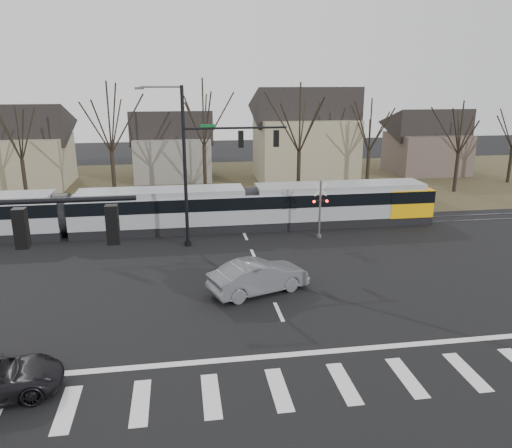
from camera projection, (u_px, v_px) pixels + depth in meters
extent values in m
plane|color=black|center=(288.00, 332.00, 21.63)|extent=(140.00, 140.00, 0.00)
cube|color=#38331E|center=(222.00, 184.00, 51.97)|extent=(140.00, 28.00, 0.01)
cube|color=silver|center=(67.00, 409.00, 16.59)|extent=(0.60, 2.60, 0.01)
cube|color=silver|center=(141.00, 402.00, 16.95)|extent=(0.60, 2.60, 0.01)
cube|color=silver|center=(211.00, 396.00, 17.30)|extent=(0.60, 2.60, 0.01)
cube|color=silver|center=(279.00, 389.00, 17.65)|extent=(0.60, 2.60, 0.01)
cube|color=silver|center=(344.00, 383.00, 18.01)|extent=(0.60, 2.60, 0.01)
cube|color=silver|center=(407.00, 377.00, 18.36)|extent=(0.60, 2.60, 0.01)
cube|color=silver|center=(467.00, 372.00, 18.72)|extent=(0.60, 2.60, 0.01)
cube|color=silver|center=(297.00, 354.00, 19.92)|extent=(28.00, 0.35, 0.01)
cube|color=silver|center=(279.00, 312.00, 23.52)|extent=(0.18, 2.00, 0.01)
cube|color=silver|center=(264.00, 279.00, 27.31)|extent=(0.18, 2.00, 0.01)
cube|color=silver|center=(254.00, 255.00, 31.11)|extent=(0.18, 2.00, 0.01)
cube|color=silver|center=(245.00, 236.00, 34.90)|extent=(0.18, 2.00, 0.01)
cube|color=silver|center=(238.00, 220.00, 38.69)|extent=(0.18, 2.00, 0.01)
cube|color=silver|center=(233.00, 208.00, 42.49)|extent=(0.18, 2.00, 0.01)
cube|color=silver|center=(228.00, 197.00, 46.28)|extent=(0.18, 2.00, 0.01)
cube|color=silver|center=(224.00, 188.00, 50.07)|extent=(0.18, 2.00, 0.01)
cube|color=#59595E|center=(243.00, 231.00, 35.94)|extent=(90.00, 0.12, 0.06)
cube|color=#59595E|center=(241.00, 225.00, 37.27)|extent=(90.00, 0.12, 0.06)
cube|color=gray|center=(162.00, 211.00, 35.53)|extent=(12.60, 2.94, 3.07)
cube|color=black|center=(162.00, 202.00, 35.36)|extent=(12.62, 2.98, 0.89)
cube|color=gray|center=(339.00, 204.00, 37.47)|extent=(13.65, 2.94, 3.07)
cube|color=black|center=(340.00, 196.00, 37.29)|extent=(13.67, 2.98, 0.89)
cube|color=#FFB207|center=(404.00, 200.00, 38.20)|extent=(3.36, 3.00, 2.05)
imported|color=slate|center=(259.00, 277.00, 25.48)|extent=(5.11, 6.32, 1.70)
cylinder|color=black|center=(4.00, 202.00, 12.51)|extent=(6.50, 0.14, 0.14)
cube|color=black|center=(21.00, 228.00, 12.76)|extent=(0.32, 0.32, 1.05)
sphere|color=#FF0C07|center=(19.00, 216.00, 12.66)|extent=(0.22, 0.22, 0.22)
cube|color=black|center=(113.00, 225.00, 13.09)|extent=(0.32, 0.32, 1.05)
sphere|color=#FF0C07|center=(112.00, 212.00, 13.00)|extent=(0.22, 0.22, 0.22)
cylinder|color=black|center=(185.00, 169.00, 31.46)|extent=(0.22, 0.22, 10.20)
cylinder|color=black|center=(188.00, 243.00, 32.85)|extent=(0.44, 0.44, 0.30)
cylinder|color=black|center=(236.00, 128.00, 31.23)|extent=(6.50, 0.14, 0.14)
cube|color=#0C5926|center=(208.00, 126.00, 30.93)|extent=(0.90, 0.03, 0.22)
cube|color=black|center=(241.00, 139.00, 31.48)|extent=(0.32, 0.32, 1.05)
sphere|color=#FF0C07|center=(241.00, 134.00, 31.39)|extent=(0.22, 0.22, 0.22)
cube|color=black|center=(276.00, 138.00, 31.81)|extent=(0.32, 0.32, 1.05)
sphere|color=#FF0C07|center=(276.00, 133.00, 31.72)|extent=(0.22, 0.22, 0.22)
cube|color=#59595B|center=(139.00, 88.00, 29.71)|extent=(0.55, 0.22, 0.14)
cylinder|color=#59595B|center=(320.00, 210.00, 33.94)|extent=(0.14, 0.14, 4.00)
cylinder|color=#59595B|center=(319.00, 236.00, 34.47)|extent=(0.36, 0.36, 0.20)
cube|color=silver|center=(321.00, 189.00, 33.55)|extent=(0.95, 0.04, 0.95)
cube|color=silver|center=(321.00, 189.00, 33.55)|extent=(0.95, 0.04, 0.95)
cube|color=black|center=(320.00, 201.00, 33.77)|extent=(1.00, 0.10, 0.12)
sphere|color=#FF0C07|center=(314.00, 202.00, 33.63)|extent=(0.18, 0.18, 0.18)
sphere|color=#FF0C07|center=(327.00, 201.00, 33.76)|extent=(0.18, 0.18, 0.18)
cube|color=gray|center=(22.00, 162.00, 50.22)|extent=(9.00, 8.00, 5.00)
cube|color=slate|center=(173.00, 158.00, 54.40)|extent=(8.00, 7.00, 4.50)
cube|color=gray|center=(305.00, 150.00, 53.34)|extent=(10.00, 8.00, 6.50)
cube|color=brown|center=(426.00, 153.00, 57.73)|extent=(8.00, 7.00, 4.50)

